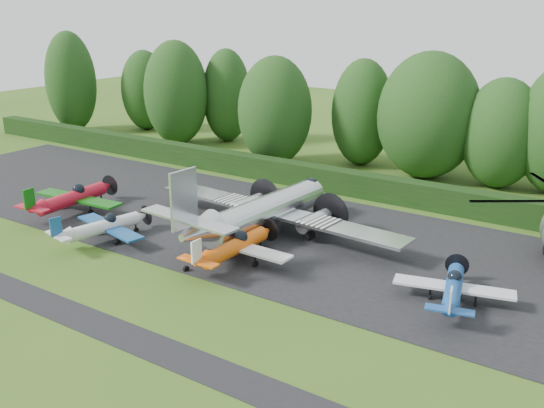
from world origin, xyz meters
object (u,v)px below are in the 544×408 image
Objects in this scene: light_plane_orange at (235,246)px; light_plane_blue at (453,288)px; light_plane_red at (73,198)px; transport_plane at (264,211)px; light_plane_white at (104,226)px.

light_plane_blue is (13.01, 2.02, -0.13)m from light_plane_orange.
light_plane_orange is 13.16m from light_plane_blue.
light_plane_orange is at bearing 0.93° from light_plane_red.
light_plane_red is (-14.97, -4.11, -0.57)m from transport_plane.
light_plane_orange is at bearing -1.11° from light_plane_white.
light_plane_red is 1.18× the size of light_plane_white.
transport_plane is 2.71× the size of light_plane_orange.
light_plane_white is 1.06× the size of light_plane_blue.
light_plane_orange is 1.13× the size of light_plane_blue.
light_plane_blue is at bearing 7.34° from light_plane_orange.
light_plane_blue is (22.70, 3.93, -0.06)m from light_plane_white.
transport_plane is 15.53m from light_plane_red.
transport_plane is 2.90× the size of light_plane_white.
light_plane_blue is at bearing -2.43° from light_plane_white.
light_plane_white reaches higher than light_plane_blue.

